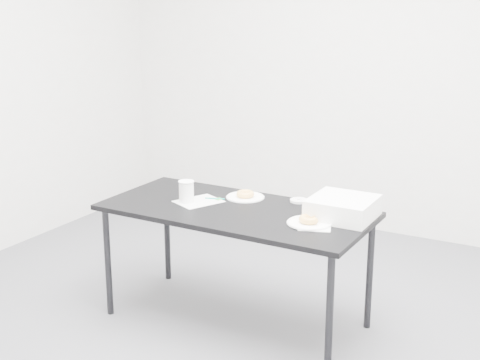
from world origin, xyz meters
The scene contains 14 objects.
floor centered at (0.00, 0.00, 0.00)m, with size 4.00×4.00×0.00m, color #545459.
wall_back centered at (0.00, 2.00, 1.35)m, with size 4.00×0.02×2.70m, color silver.
table centered at (0.05, 0.11, 0.63)m, with size 1.49×0.71×0.68m.
scorecard centered at (-0.20, 0.12, 0.68)m, with size 0.19×0.25×0.00m, color white.
logo_patch centered at (-0.11, 0.21, 0.68)m, with size 0.04×0.04×0.00m, color green.
pen centered at (-0.13, 0.20, 0.68)m, with size 0.01×0.01×0.11m, color #0C867B.
napkin centered at (0.55, 0.04, 0.68)m, with size 0.16×0.16×0.00m, color white.
plate_near centered at (0.51, 0.06, 0.68)m, with size 0.23×0.23×0.01m, color white.
donut_near centered at (0.51, 0.06, 0.70)m, with size 0.11×0.11×0.04m, color #E49448.
plate_far centered at (0.00, 0.31, 0.68)m, with size 0.22×0.22×0.01m, color white.
donut_far centered at (0.00, 0.31, 0.70)m, with size 0.10×0.10×0.03m, color #E49448.
coffee_cup centered at (-0.25, 0.07, 0.74)m, with size 0.08×0.08×0.13m, color white.
cup_lid centered at (0.31, 0.39, 0.68)m, with size 0.10×0.10×0.01m, color white.
bakery_box centered at (0.62, 0.25, 0.73)m, with size 0.33×0.33×0.11m, color white.
Camera 1 is at (1.77, -2.95, 1.81)m, focal length 50.00 mm.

